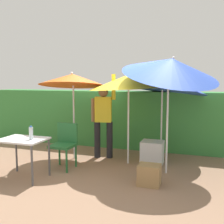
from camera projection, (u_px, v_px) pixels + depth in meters
name	position (u px, v px, depth m)	size (l,w,h in m)	color
ground_plane	(107.00, 168.00, 5.32)	(24.00, 24.00, 0.00)	#937056
hedge_row	(131.00, 119.00, 7.00)	(8.00, 0.70, 1.46)	#38843D
umbrella_rainbow	(73.00, 80.00, 5.82)	(1.47, 1.48, 1.99)	silver
umbrella_orange	(128.00, 82.00, 5.44)	(1.64, 1.63, 1.90)	silver
umbrella_yellow	(162.00, 82.00, 5.96)	(2.06, 2.04, 2.10)	silver
umbrella_navy	(171.00, 67.00, 4.84)	(1.87, 1.78, 2.51)	silver
person_vendor	(103.00, 117.00, 5.98)	(0.56, 0.29, 1.88)	black
chair_plastic	(64.00, 143.00, 5.32)	(0.45, 0.45, 0.89)	#236633
cooler_box	(152.00, 152.00, 5.61)	(0.45, 0.40, 0.48)	silver
crate_cardboard	(149.00, 175.00, 4.46)	(0.37, 0.29, 0.35)	#9E7A4C
folding_table	(23.00, 144.00, 4.73)	(0.80, 0.60, 0.72)	#4C4C51
bottle_water	(31.00, 133.00, 4.65)	(0.07, 0.07, 0.24)	silver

